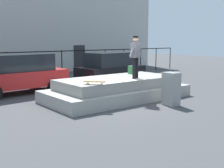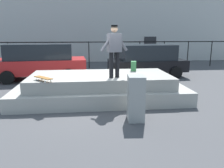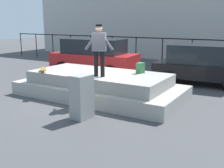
% 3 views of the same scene
% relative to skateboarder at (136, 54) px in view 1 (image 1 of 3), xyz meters
% --- Properties ---
extents(ground_plane, '(60.00, 60.00, 0.00)m').
position_rel_skateboarder_xyz_m(ground_plane, '(-0.77, 0.28, -1.89)').
color(ground_plane, '#424244').
extents(concrete_ledge, '(6.05, 2.83, 0.90)m').
position_rel_skateboarder_xyz_m(concrete_ledge, '(-0.43, 0.62, -1.48)').
color(concrete_ledge, '#9E9B93').
rests_on(concrete_ledge, ground_plane).
extents(skateboarder, '(0.95, 0.42, 1.71)m').
position_rel_skateboarder_xyz_m(skateboarder, '(0.00, 0.00, 0.00)').
color(skateboarder, black).
rests_on(skateboarder, concrete_ledge).
extents(skateboard, '(0.67, 0.71, 0.12)m').
position_rel_skateboarder_xyz_m(skateboard, '(-2.25, -0.32, -0.89)').
color(skateboard, brown).
rests_on(skateboard, concrete_ledge).
extents(backpack, '(0.25, 0.31, 0.37)m').
position_rel_skateboarder_xyz_m(backpack, '(0.91, 1.26, -0.80)').
color(backpack, '#33723F').
rests_on(backpack, concrete_ledge).
extents(car_red_hatchback_near, '(4.66, 2.37, 1.81)m').
position_rel_skateboarder_xyz_m(car_red_hatchback_near, '(-3.27, 4.45, -0.94)').
color(car_red_hatchback_near, '#B21E1E').
rests_on(car_red_hatchback_near, ground_plane).
extents(car_black_hatchback_mid, '(4.18, 2.30, 1.72)m').
position_rel_skateboarder_xyz_m(car_black_hatchback_mid, '(2.33, 4.57, -0.98)').
color(car_black_hatchback_mid, black).
rests_on(car_black_hatchback_mid, ground_plane).
extents(utility_box, '(0.49, 0.64, 1.25)m').
position_rel_skateboarder_xyz_m(utility_box, '(0.42, -1.54, -1.27)').
color(utility_box, gray).
rests_on(utility_box, ground_plane).
extents(fence_row, '(24.06, 0.06, 1.77)m').
position_rel_skateboarder_xyz_m(fence_row, '(-0.77, 7.87, -0.69)').
color(fence_row, black).
rests_on(fence_row, ground_plane).
extents(warehouse_building, '(25.66, 6.45, 7.05)m').
position_rel_skateboarder_xyz_m(warehouse_building, '(-0.76, 14.18, 1.64)').
color(warehouse_building, '#B2B2AD').
rests_on(warehouse_building, ground_plane).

